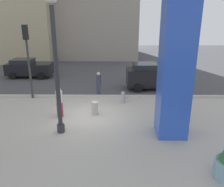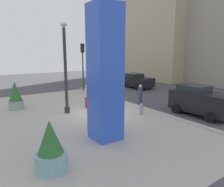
{
  "view_description": "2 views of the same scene",
  "coord_description": "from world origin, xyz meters",
  "px_view_note": "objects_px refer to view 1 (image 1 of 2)",
  "views": [
    {
      "loc": [
        1.43,
        -11.57,
        5.16
      ],
      "look_at": [
        1.33,
        -0.19,
        1.38
      ],
      "focal_mm": 36.82,
      "sensor_mm": 36.0,
      "label": 1
    },
    {
      "loc": [
        12.21,
        -7.13,
        4.12
      ],
      "look_at": [
        1.35,
        0.22,
        1.52
      ],
      "focal_mm": 33.97,
      "sensor_mm": 36.0,
      "label": 2
    }
  ],
  "objects_px": {
    "art_pillar_blue": "(175,69)",
    "fire_hydrant": "(123,97)",
    "pedestrian_by_curb": "(99,83)",
    "pedestrian_on_sidewalk": "(59,100)",
    "concrete_bollard": "(95,108)",
    "car_far_lane": "(29,68)",
    "traffic_light_far_side": "(27,50)",
    "lamp_post": "(57,72)",
    "car_intersection": "(152,76)"
  },
  "relations": [
    {
      "from": "art_pillar_blue",
      "to": "fire_hydrant",
      "type": "height_order",
      "value": "art_pillar_blue"
    },
    {
      "from": "fire_hydrant",
      "to": "pedestrian_by_curb",
      "type": "xyz_separation_m",
      "value": [
        -1.63,
        1.31,
        0.57
      ]
    },
    {
      "from": "pedestrian_on_sidewalk",
      "to": "concrete_bollard",
      "type": "bearing_deg",
      "value": 8.72
    },
    {
      "from": "car_far_lane",
      "to": "fire_hydrant",
      "type": "bearing_deg",
      "value": -38.74
    },
    {
      "from": "concrete_bollard",
      "to": "car_far_lane",
      "type": "bearing_deg",
      "value": 127.73
    },
    {
      "from": "art_pillar_blue",
      "to": "car_far_lane",
      "type": "bearing_deg",
      "value": 133.75
    },
    {
      "from": "traffic_light_far_side",
      "to": "art_pillar_blue",
      "type": "bearing_deg",
      "value": -31.42
    },
    {
      "from": "car_far_lane",
      "to": "pedestrian_on_sidewalk",
      "type": "xyz_separation_m",
      "value": [
        4.75,
        -8.84,
        0.11
      ]
    },
    {
      "from": "art_pillar_blue",
      "to": "pedestrian_by_curb",
      "type": "bearing_deg",
      "value": 123.95
    },
    {
      "from": "lamp_post",
      "to": "pedestrian_on_sidewalk",
      "type": "relative_size",
      "value": 3.5
    },
    {
      "from": "lamp_post",
      "to": "car_intersection",
      "type": "xyz_separation_m",
      "value": [
        5.33,
        7.07,
        -1.92
      ]
    },
    {
      "from": "car_far_lane",
      "to": "car_intersection",
      "type": "bearing_deg",
      "value": -18.6
    },
    {
      "from": "fire_hydrant",
      "to": "traffic_light_far_side",
      "type": "distance_m",
      "value": 6.72
    },
    {
      "from": "art_pillar_blue",
      "to": "lamp_post",
      "type": "bearing_deg",
      "value": 178.56
    },
    {
      "from": "car_intersection",
      "to": "pedestrian_by_curb",
      "type": "bearing_deg",
      "value": -155.52
    },
    {
      "from": "traffic_light_far_side",
      "to": "car_far_lane",
      "type": "xyz_separation_m",
      "value": [
        -2.2,
        5.8,
        -2.36
      ]
    },
    {
      "from": "car_far_lane",
      "to": "lamp_post",
      "type": "bearing_deg",
      "value": -63.99
    },
    {
      "from": "concrete_bollard",
      "to": "traffic_light_far_side",
      "type": "distance_m",
      "value": 5.92
    },
    {
      "from": "art_pillar_blue",
      "to": "traffic_light_far_side",
      "type": "distance_m",
      "value": 9.46
    },
    {
      "from": "traffic_light_far_side",
      "to": "lamp_post",
      "type": "bearing_deg",
      "value": -58.25
    },
    {
      "from": "lamp_post",
      "to": "traffic_light_far_side",
      "type": "xyz_separation_m",
      "value": [
        -2.97,
        4.81,
        0.3
      ]
    },
    {
      "from": "car_far_lane",
      "to": "pedestrian_by_curb",
      "type": "relative_size",
      "value": 2.37
    },
    {
      "from": "traffic_light_far_side",
      "to": "car_far_lane",
      "type": "height_order",
      "value": "traffic_light_far_side"
    },
    {
      "from": "lamp_post",
      "to": "car_intersection",
      "type": "height_order",
      "value": "lamp_post"
    },
    {
      "from": "car_intersection",
      "to": "car_far_lane",
      "type": "bearing_deg",
      "value": 161.4
    },
    {
      "from": "concrete_bollard",
      "to": "pedestrian_by_curb",
      "type": "xyz_separation_m",
      "value": [
        0.0,
        3.25,
        0.56
      ]
    },
    {
      "from": "pedestrian_by_curb",
      "to": "art_pillar_blue",
      "type": "bearing_deg",
      "value": -56.05
    },
    {
      "from": "art_pillar_blue",
      "to": "pedestrian_on_sidewalk",
      "type": "distance_m",
      "value": 6.23
    },
    {
      "from": "lamp_post",
      "to": "art_pillar_blue",
      "type": "relative_size",
      "value": 0.96
    },
    {
      "from": "traffic_light_far_side",
      "to": "pedestrian_on_sidewalk",
      "type": "height_order",
      "value": "traffic_light_far_side"
    },
    {
      "from": "lamp_post",
      "to": "pedestrian_by_curb",
      "type": "height_order",
      "value": "lamp_post"
    },
    {
      "from": "lamp_post",
      "to": "fire_hydrant",
      "type": "distance_m",
      "value": 5.63
    },
    {
      "from": "pedestrian_on_sidewalk",
      "to": "car_far_lane",
      "type": "bearing_deg",
      "value": 118.23
    },
    {
      "from": "lamp_post",
      "to": "car_far_lane",
      "type": "relative_size",
      "value": 1.49
    },
    {
      "from": "concrete_bollard",
      "to": "pedestrian_on_sidewalk",
      "type": "distance_m",
      "value": 1.98
    },
    {
      "from": "art_pillar_blue",
      "to": "car_far_lane",
      "type": "distance_m",
      "value": 15.04
    },
    {
      "from": "fire_hydrant",
      "to": "car_intersection",
      "type": "bearing_deg",
      "value": 53.78
    },
    {
      "from": "lamp_post",
      "to": "pedestrian_on_sidewalk",
      "type": "distance_m",
      "value": 2.67
    },
    {
      "from": "car_intersection",
      "to": "fire_hydrant",
      "type": "bearing_deg",
      "value": -126.22
    },
    {
      "from": "traffic_light_far_side",
      "to": "pedestrian_by_curb",
      "type": "distance_m",
      "value": 4.99
    },
    {
      "from": "pedestrian_by_curb",
      "to": "concrete_bollard",
      "type": "bearing_deg",
      "value": -90.05
    },
    {
      "from": "car_intersection",
      "to": "car_far_lane",
      "type": "distance_m",
      "value": 11.09
    },
    {
      "from": "lamp_post",
      "to": "car_far_lane",
      "type": "height_order",
      "value": "lamp_post"
    },
    {
      "from": "art_pillar_blue",
      "to": "concrete_bollard",
      "type": "relative_size",
      "value": 8.24
    },
    {
      "from": "art_pillar_blue",
      "to": "fire_hydrant",
      "type": "relative_size",
      "value": 8.24
    },
    {
      "from": "lamp_post",
      "to": "art_pillar_blue",
      "type": "bearing_deg",
      "value": -1.44
    },
    {
      "from": "art_pillar_blue",
      "to": "concrete_bollard",
      "type": "bearing_deg",
      "value": 149.19
    },
    {
      "from": "pedestrian_on_sidewalk",
      "to": "car_intersection",
      "type": "bearing_deg",
      "value": 42.65
    },
    {
      "from": "art_pillar_blue",
      "to": "car_far_lane",
      "type": "xyz_separation_m",
      "value": [
        -10.28,
        10.74,
        -2.26
      ]
    },
    {
      "from": "fire_hydrant",
      "to": "pedestrian_on_sidewalk",
      "type": "height_order",
      "value": "pedestrian_on_sidewalk"
    }
  ]
}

